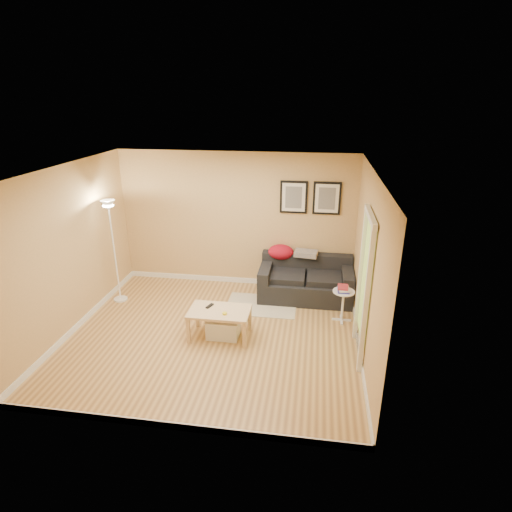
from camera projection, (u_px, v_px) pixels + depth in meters
name	position (u px, v px, depth m)	size (l,w,h in m)	color
floor	(214.00, 335.00, 6.56)	(4.50, 4.50, 0.00)	tan
ceiling	(207.00, 170.00, 5.61)	(4.50, 4.50, 0.00)	white
wall_back	(236.00, 220.00, 7.92)	(4.50, 4.50, 0.00)	tan
wall_front	(162.00, 331.00, 4.24)	(4.50, 4.50, 0.00)	tan
wall_left	(69.00, 251.00, 6.39)	(4.00, 4.00, 0.00)	tan
wall_right	(367.00, 268.00, 5.78)	(4.00, 4.00, 0.00)	tan
baseboard_back	(237.00, 280.00, 8.37)	(4.50, 0.02, 0.10)	white
baseboard_front	(172.00, 426.00, 4.71)	(4.50, 0.02, 0.10)	white
baseboard_left	(82.00, 322.00, 6.85)	(0.02, 4.00, 0.10)	white
baseboard_right	(359.00, 344.00, 6.24)	(0.02, 4.00, 0.10)	white
sofa	(306.00, 279.00, 7.64)	(1.70, 0.90, 0.75)	black
red_throw	(281.00, 252.00, 7.84)	(0.48, 0.36, 0.28)	#B31031
plaid_throw	(306.00, 253.00, 7.74)	(0.42, 0.26, 0.10)	tan
framed_print_left	(294.00, 197.00, 7.57)	(0.50, 0.04, 0.60)	black
framed_print_right	(327.00, 198.00, 7.49)	(0.50, 0.04, 0.60)	black
area_rug	(261.00, 305.00, 7.47)	(1.25, 0.85, 0.01)	beige
green_runner	(230.00, 313.00, 7.21)	(0.70, 0.50, 0.01)	#668C4C
coffee_table	(220.00, 324.00, 6.44)	(0.94, 0.57, 0.47)	#E5BB8B
remote_control	(210.00, 306.00, 6.46)	(0.05, 0.16, 0.02)	black
tape_roll	(225.00, 313.00, 6.23)	(0.07, 0.07, 0.03)	yellow
storage_bin	(223.00, 327.00, 6.48)	(0.51, 0.37, 0.31)	white
side_table	(343.00, 306.00, 6.89)	(0.36, 0.36, 0.55)	white
book_stack	(343.00, 289.00, 6.78)	(0.19, 0.25, 0.08)	#343297
floor_lamp	(115.00, 255.00, 7.35)	(0.25, 0.25, 1.90)	white
doorway	(363.00, 290.00, 5.75)	(0.12, 1.01, 2.13)	white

